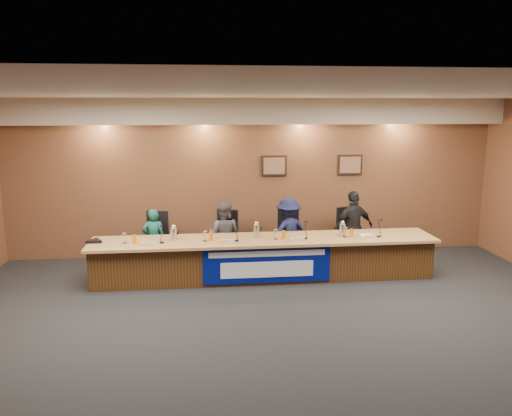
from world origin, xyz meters
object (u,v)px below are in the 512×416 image
(panelist_a, at_px, (154,240))
(office_chair_a, at_px, (154,244))
(carafe_right, at_px, (342,230))
(panelist_c, at_px, (288,232))
(office_chair_d, at_px, (351,238))
(carafe_left, at_px, (174,234))
(banner, at_px, (267,265))
(office_chair_c, at_px, (287,240))
(office_chair_b, at_px, (224,242))
(panelist_b, at_px, (224,235))
(speakerphone, at_px, (95,241))
(panelist_d, at_px, (353,228))
(carafe_mid, at_px, (257,231))
(dais_body, at_px, (264,259))

(panelist_a, distance_m, office_chair_a, 0.15)
(panelist_a, distance_m, carafe_right, 3.50)
(panelist_c, distance_m, office_chair_d, 1.31)
(office_chair_a, relative_size, carafe_left, 2.21)
(carafe_left, bearing_deg, office_chair_d, 12.71)
(banner, bearing_deg, office_chair_d, 32.96)
(office_chair_c, bearing_deg, office_chair_b, -165.79)
(panelist_b, relative_size, speakerphone, 4.03)
(office_chair_d, relative_size, carafe_left, 2.21)
(panelist_d, height_order, office_chair_d, panelist_d)
(panelist_c, bearing_deg, carafe_mid, 20.98)
(dais_body, height_order, speakerphone, speakerphone)
(office_chair_c, height_order, carafe_mid, carafe_mid)
(panelist_a, bearing_deg, panelist_b, 176.64)
(panelist_c, height_order, office_chair_d, panelist_c)
(dais_body, relative_size, office_chair_c, 12.50)
(panelist_d, bearing_deg, dais_body, 6.10)
(office_chair_a, bearing_deg, panelist_a, -75.28)
(panelist_a, xyz_separation_m, office_chair_d, (3.85, 0.10, -0.11))
(banner, height_order, carafe_mid, carafe_mid)
(banner, relative_size, panelist_b, 1.71)
(panelist_a, bearing_deg, banner, 148.00)
(panelist_c, bearing_deg, carafe_left, -5.13)
(banner, distance_m, panelist_c, 1.26)
(dais_body, bearing_deg, office_chair_b, 131.14)
(panelist_c, relative_size, office_chair_b, 2.77)
(panelist_a, bearing_deg, speakerphone, 32.65)
(panelist_c, xyz_separation_m, office_chair_c, (0.00, 0.10, -0.18))
(panelist_a, xyz_separation_m, carafe_left, (0.41, -0.67, 0.27))
(panelist_d, height_order, office_chair_c, panelist_d)
(carafe_mid, distance_m, carafe_right, 1.55)
(office_chair_d, bearing_deg, carafe_mid, -174.42)
(carafe_mid, bearing_deg, carafe_left, -179.26)
(dais_body, distance_m, office_chair_a, 2.15)
(carafe_left, distance_m, carafe_mid, 1.46)
(panelist_b, xyz_separation_m, office_chair_d, (2.52, 0.10, -0.16))
(panelist_d, xyz_separation_m, speakerphone, (-4.78, -0.68, 0.05))
(office_chair_b, distance_m, carafe_right, 2.28)
(panelist_c, bearing_deg, office_chair_c, -112.58)
(dais_body, bearing_deg, panelist_b, 135.06)
(office_chair_b, relative_size, office_chair_d, 1.00)
(panelist_a, distance_m, carafe_mid, 2.00)
(panelist_d, relative_size, office_chair_a, 3.01)
(banner, distance_m, carafe_right, 1.53)
(office_chair_d, bearing_deg, dais_body, -172.39)
(dais_body, bearing_deg, carafe_left, 179.80)
(dais_body, bearing_deg, office_chair_a, 158.74)
(carafe_left, bearing_deg, panelist_c, 17.45)
(panelist_a, height_order, panelist_b, panelist_b)
(banner, xyz_separation_m, speakerphone, (-2.93, 0.42, 0.40))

